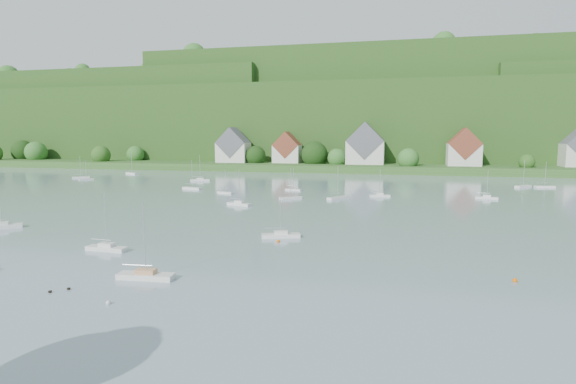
{
  "coord_description": "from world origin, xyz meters",
  "views": [
    {
      "loc": [
        19.24,
        -16.79,
        15.58
      ],
      "look_at": [
        -2.55,
        75.0,
        4.0
      ],
      "focal_mm": 29.14,
      "sensor_mm": 36.0,
      "label": 1
    }
  ],
  "objects_px": {
    "near_sailboat_0": "(107,248)",
    "near_sailboat_6": "(1,226)",
    "near_sailboat_2": "(146,275)",
    "near_sailboat_3": "(281,235)"
  },
  "relations": [
    {
      "from": "near_sailboat_0",
      "to": "near_sailboat_3",
      "type": "height_order",
      "value": "near_sailboat_3"
    },
    {
      "from": "near_sailboat_0",
      "to": "near_sailboat_6",
      "type": "distance_m",
      "value": 27.91
    },
    {
      "from": "near_sailboat_2",
      "to": "near_sailboat_6",
      "type": "xyz_separation_m",
      "value": [
        -38.06,
        19.29,
        0.0
      ]
    },
    {
      "from": "near_sailboat_2",
      "to": "near_sailboat_6",
      "type": "height_order",
      "value": "near_sailboat_6"
    },
    {
      "from": "near_sailboat_2",
      "to": "near_sailboat_3",
      "type": "xyz_separation_m",
      "value": [
        9.19,
        23.41,
        -0.01
      ]
    },
    {
      "from": "near_sailboat_3",
      "to": "near_sailboat_6",
      "type": "bearing_deg",
      "value": 166.79
    },
    {
      "from": "near_sailboat_3",
      "to": "near_sailboat_6",
      "type": "distance_m",
      "value": 47.43
    },
    {
      "from": "near_sailboat_0",
      "to": "near_sailboat_2",
      "type": "bearing_deg",
      "value": -37.76
    },
    {
      "from": "near_sailboat_2",
      "to": "near_sailboat_0",
      "type": "bearing_deg",
      "value": 134.4
    },
    {
      "from": "near_sailboat_0",
      "to": "near_sailboat_6",
      "type": "height_order",
      "value": "near_sailboat_6"
    }
  ]
}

